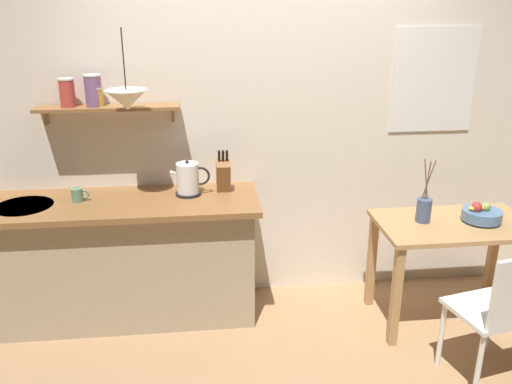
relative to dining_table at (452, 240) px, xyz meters
name	(u,v)px	position (x,y,z in m)	size (l,w,h in m)	color
ground_plane	(274,331)	(-1.24, -0.02, -0.62)	(14.00, 14.00, 0.00)	#A87F56
back_wall	(291,120)	(-1.03, 0.63, 0.73)	(6.80, 0.11, 2.70)	silver
kitchen_counter	(128,259)	(-2.24, 0.30, -0.17)	(1.83, 0.63, 0.91)	tan
wall_shelf	(95,99)	(-2.39, 0.47, 0.94)	(0.95, 0.20, 0.34)	brown
dining_table	(452,240)	(0.00, 0.00, 0.00)	(1.04, 0.61, 0.76)	tan
dining_chair_near	(500,309)	(-0.02, -0.70, -0.11)	(0.50, 0.48, 0.90)	white
fruit_bowl	(481,214)	(0.18, 0.00, 0.19)	(0.26, 0.26, 0.15)	#51759E
twig_vase	(424,209)	(-0.21, 0.04, 0.22)	(0.10, 0.10, 0.45)	#475675
electric_kettle	(188,179)	(-1.79, 0.35, 0.39)	(0.27, 0.18, 0.25)	black
knife_block	(223,175)	(-1.55, 0.39, 0.40)	(0.10, 0.17, 0.31)	brown
coffee_mug_by_sink	(78,195)	(-2.53, 0.30, 0.33)	(0.12, 0.08, 0.09)	slate
pendant_lamp	(127,99)	(-2.15, 0.25, 0.97)	(0.26, 0.26, 0.50)	black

